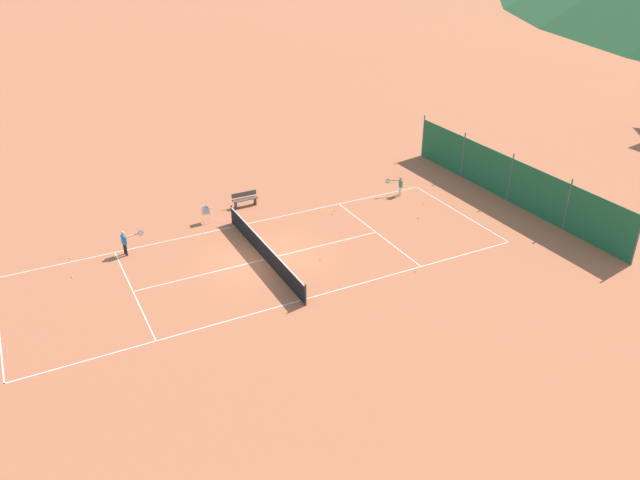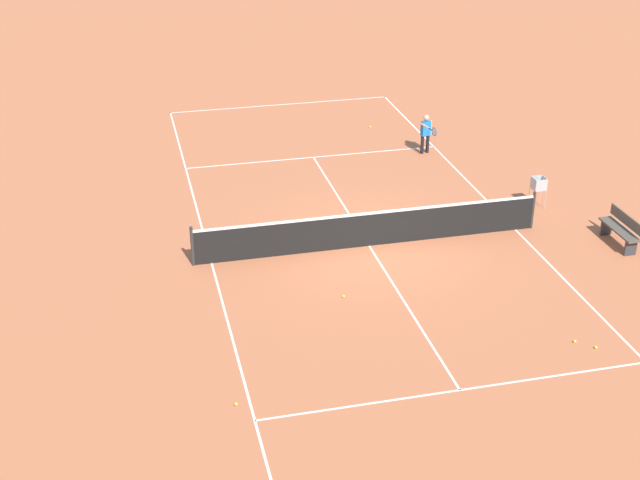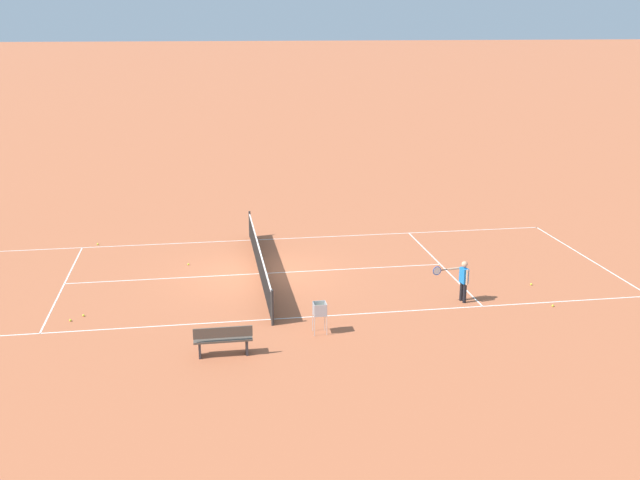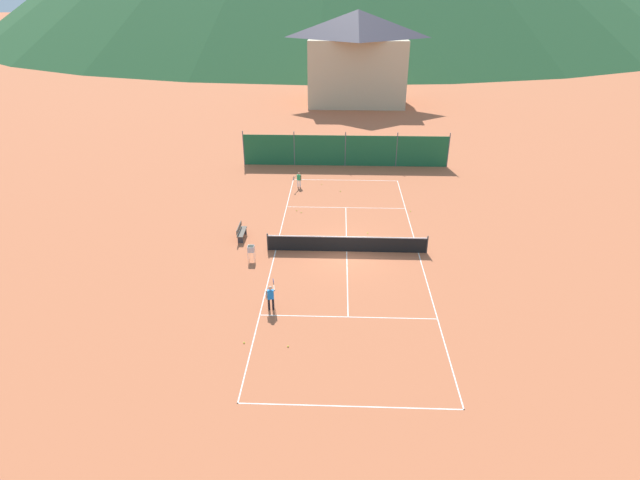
# 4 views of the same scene
# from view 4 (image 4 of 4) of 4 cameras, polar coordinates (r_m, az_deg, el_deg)

# --- Properties ---
(ground_plane) EXTENTS (600.00, 600.00, 0.00)m
(ground_plane) POSITION_cam_4_polar(r_m,az_deg,el_deg) (28.72, 3.07, -1.31)
(ground_plane) COLOR #B7603D
(court_line_markings) EXTENTS (8.25, 23.85, 0.01)m
(court_line_markings) POSITION_cam_4_polar(r_m,az_deg,el_deg) (28.72, 3.07, -1.31)
(court_line_markings) COLOR white
(court_line_markings) RESTS_ON ground
(tennis_net) EXTENTS (9.18, 0.08, 1.06)m
(tennis_net) POSITION_cam_4_polar(r_m,az_deg,el_deg) (28.49, 3.09, -0.43)
(tennis_net) COLOR #2D2D2D
(tennis_net) RESTS_ON ground
(windscreen_fence_far) EXTENTS (17.28, 0.08, 2.90)m
(windscreen_fence_far) POSITION_cam_4_polar(r_m,az_deg,el_deg) (42.62, 2.91, 10.16)
(windscreen_fence_far) COLOR #1E6038
(windscreen_fence_far) RESTS_ON ground
(player_far_service) EXTENTS (0.57, 0.94, 1.16)m
(player_far_service) POSITION_cam_4_polar(r_m,az_deg,el_deg) (37.93, -2.47, 7.02)
(player_far_service) COLOR white
(player_far_service) RESTS_ON ground
(player_near_baseline) EXTENTS (0.44, 1.10, 1.30)m
(player_near_baseline) POSITION_cam_4_polar(r_m,az_deg,el_deg) (23.46, -5.65, -6.33)
(player_near_baseline) COLOR black
(player_near_baseline) RESTS_ON ground
(tennis_ball_near_corner) EXTENTS (0.07, 0.07, 0.07)m
(tennis_ball_near_corner) POSITION_cam_4_polar(r_m,az_deg,el_deg) (21.94, -8.68, -11.53)
(tennis_ball_near_corner) COLOR #CCE033
(tennis_ball_near_corner) RESTS_ON ground
(tennis_ball_mid_court) EXTENTS (0.07, 0.07, 0.07)m
(tennis_ball_mid_court) POSITION_cam_4_polar(r_m,az_deg,el_deg) (30.90, 5.47, 0.80)
(tennis_ball_mid_court) COLOR #CCE033
(tennis_ball_mid_court) RESTS_ON ground
(tennis_ball_by_net_right) EXTENTS (0.07, 0.07, 0.07)m
(tennis_ball_by_net_right) POSITION_cam_4_polar(r_m,az_deg,el_deg) (33.95, -2.68, 3.39)
(tennis_ball_by_net_right) COLOR #CCE033
(tennis_ball_by_net_right) RESTS_ON ground
(tennis_ball_service_box) EXTENTS (0.07, 0.07, 0.07)m
(tennis_ball_service_box) POSITION_cam_4_polar(r_m,az_deg,el_deg) (21.56, -3.67, -12.04)
(tennis_ball_service_box) COLOR #CCE033
(tennis_ball_service_box) RESTS_ON ground
(tennis_ball_alley_right) EXTENTS (0.07, 0.07, 0.07)m
(tennis_ball_alley_right) POSITION_cam_4_polar(r_m,az_deg,el_deg) (38.61, 0.20, 6.39)
(tennis_ball_alley_right) COLOR #CCE033
(tennis_ball_alley_right) RESTS_ON ground
(tennis_ball_alley_left) EXTENTS (0.07, 0.07, 0.07)m
(tennis_ball_alley_left) POSITION_cam_4_polar(r_m,az_deg,el_deg) (37.26, 2.35, 5.59)
(tennis_ball_alley_left) COLOR #CCE033
(tennis_ball_alley_left) RESTS_ON ground
(tennis_ball_far_corner) EXTENTS (0.07, 0.07, 0.07)m
(tennis_ball_far_corner) POSITION_cam_4_polar(r_m,az_deg,el_deg) (34.34, 10.30, 3.25)
(tennis_ball_far_corner) COLOR #CCE033
(tennis_ball_far_corner) RESTS_ON ground
(tennis_ball_by_net_left) EXTENTS (0.07, 0.07, 0.07)m
(tennis_ball_by_net_left) POSITION_cam_4_polar(r_m,az_deg,el_deg) (33.63, -2.17, 3.17)
(tennis_ball_by_net_left) COLOR #CCE033
(tennis_ball_by_net_left) RESTS_ON ground
(ball_hopper) EXTENTS (0.36, 0.36, 0.89)m
(ball_hopper) POSITION_cam_4_polar(r_m,az_deg,el_deg) (27.73, -7.87, -1.10)
(ball_hopper) COLOR #B7B7BC
(ball_hopper) RESTS_ON ground
(courtside_bench) EXTENTS (0.36, 1.50, 0.84)m
(courtside_bench) POSITION_cam_4_polar(r_m,az_deg,el_deg) (30.35, -9.00, 0.95)
(courtside_bench) COLOR #51473D
(courtside_bench) RESTS_ON ground
(alpine_chalet) EXTENTS (13.00, 10.00, 11.20)m
(alpine_chalet) POSITION_cam_4_polar(r_m,az_deg,el_deg) (67.26, 4.24, 20.23)
(alpine_chalet) COLOR #C6B28E
(alpine_chalet) RESTS_ON ground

